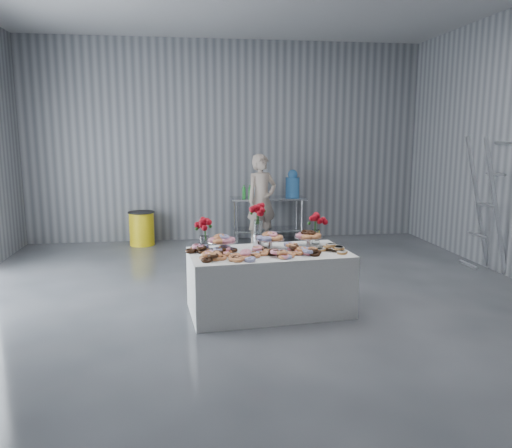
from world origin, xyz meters
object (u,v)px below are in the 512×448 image
Objects in this scene: display_table at (269,282)px; trash_barrel at (142,228)px; person at (262,200)px; prep_table at (268,211)px; stepladder at (486,205)px; water_jug at (293,185)px.

trash_barrel is at bearing 114.52° from display_table.
trash_barrel is (-1.85, 4.06, -0.04)m from display_table.
person is at bearing -8.44° from trash_barrel.
person is at bearing 82.71° from display_table.
display_table is 4.12m from prep_table.
prep_table is at bearing 137.11° from stepladder.
stepladder is at bearing 19.75° from display_table.
display_table is 4.29m from water_jug.
water_jug is 0.84× the size of trash_barrel.
trash_barrel is at bearing -180.00° from prep_table.
person is 2.42m from trash_barrel.
display_table is at bearing -105.92° from water_jug.
person is 2.69× the size of trash_barrel.
prep_table is at bearing 180.00° from water_jug.
prep_table is 2.53m from trash_barrel.
prep_table is 0.84× the size of person.
water_jug is 3.12m from trash_barrel.
stepladder is (2.47, -2.76, -0.08)m from water_jug.
stepladder is at bearing -48.17° from water_jug.
prep_table reaches higher than display_table.
person reaches higher than trash_barrel.
water_jug reaches higher than trash_barrel.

